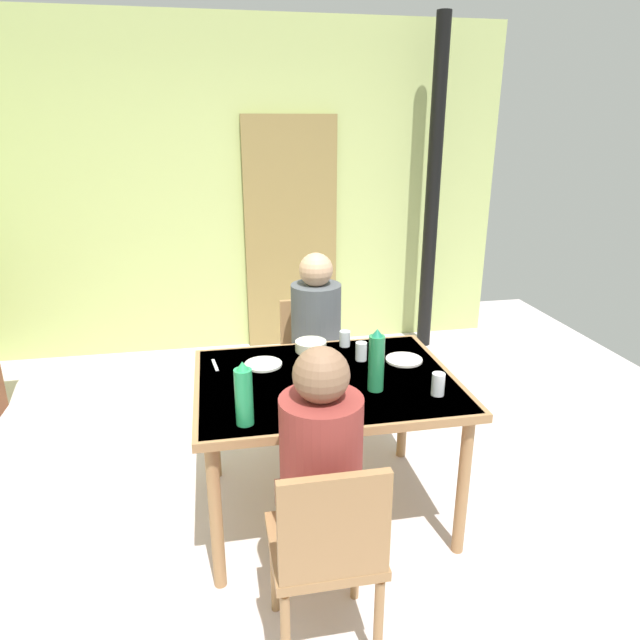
% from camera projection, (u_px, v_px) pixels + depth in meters
% --- Properties ---
extents(ground_plane, '(6.61, 6.61, 0.00)m').
position_uv_depth(ground_plane, '(259.00, 523.00, 2.88)').
color(ground_plane, silver).
extents(wall_back, '(4.80, 0.10, 2.75)m').
position_uv_depth(wall_back, '(227.00, 192.00, 4.79)').
color(wall_back, '#B3C474').
rests_on(wall_back, ground_plane).
extents(door_wooden, '(0.80, 0.05, 2.00)m').
position_uv_depth(door_wooden, '(291.00, 236.00, 4.93)').
color(door_wooden, olive).
rests_on(door_wooden, ground_plane).
extents(stove_pipe_column, '(0.12, 0.12, 2.75)m').
position_uv_depth(stove_pipe_column, '(433.00, 193.00, 4.77)').
color(stove_pipe_column, black).
rests_on(stove_pipe_column, ground_plane).
extents(dining_table, '(1.26, 0.97, 0.76)m').
position_uv_depth(dining_table, '(326.00, 393.00, 2.76)').
color(dining_table, '#9D7348').
rests_on(dining_table, ground_plane).
extents(chair_near_diner, '(0.40, 0.40, 0.87)m').
position_uv_depth(chair_near_diner, '(328.00, 548.00, 2.02)').
color(chair_near_diner, '#9D7348').
rests_on(chair_near_diner, ground_plane).
extents(chair_far_diner, '(0.40, 0.40, 0.87)m').
position_uv_depth(chair_far_diner, '(313.00, 360.00, 3.62)').
color(chair_far_diner, '#9D7348').
rests_on(chair_far_diner, ground_plane).
extents(person_near_diner, '(0.30, 0.37, 0.77)m').
position_uv_depth(person_near_diner, '(320.00, 458.00, 2.05)').
color(person_near_diner, brown).
rests_on(person_near_diner, ground_plane).
extents(person_far_diner, '(0.30, 0.37, 0.77)m').
position_uv_depth(person_far_diner, '(316.00, 325.00, 3.40)').
color(person_far_diner, '#474D60').
rests_on(person_far_diner, ground_plane).
extents(water_bottle_green_near, '(0.07, 0.07, 0.28)m').
position_uv_depth(water_bottle_green_near, '(244.00, 395.00, 2.29)').
color(water_bottle_green_near, '#269E5D').
rests_on(water_bottle_green_near, dining_table).
extents(water_bottle_green_far, '(0.07, 0.07, 0.30)m').
position_uv_depth(water_bottle_green_far, '(376.00, 361.00, 2.58)').
color(water_bottle_green_far, '#23814A').
rests_on(water_bottle_green_far, dining_table).
extents(serving_bowl_center, '(0.17, 0.17, 0.05)m').
position_uv_depth(serving_bowl_center, '(311.00, 346.00, 3.06)').
color(serving_bowl_center, beige).
rests_on(serving_bowl_center, dining_table).
extents(dinner_plate_near_left, '(0.19, 0.19, 0.01)m').
position_uv_depth(dinner_plate_near_left, '(404.00, 360.00, 2.94)').
color(dinner_plate_near_left, white).
rests_on(dinner_plate_near_left, dining_table).
extents(dinner_plate_near_right, '(0.19, 0.19, 0.01)m').
position_uv_depth(dinner_plate_near_right, '(263.00, 364.00, 2.89)').
color(dinner_plate_near_right, white).
rests_on(dinner_plate_near_right, dining_table).
extents(drinking_glass_by_near_diner, '(0.06, 0.06, 0.10)m').
position_uv_depth(drinking_glass_by_near_diner, '(361.00, 351.00, 2.94)').
color(drinking_glass_by_near_diner, silver).
rests_on(drinking_glass_by_near_diner, dining_table).
extents(drinking_glass_by_far_diner, '(0.06, 0.06, 0.11)m').
position_uv_depth(drinking_glass_by_far_diner, '(438.00, 384.00, 2.56)').
color(drinking_glass_by_far_diner, silver).
rests_on(drinking_glass_by_far_diner, dining_table).
extents(drinking_glass_spare_center, '(0.06, 0.06, 0.09)m').
position_uv_depth(drinking_glass_spare_center, '(345.00, 339.00, 3.12)').
color(drinking_glass_spare_center, silver).
rests_on(drinking_glass_spare_center, dining_table).
extents(cutlery_knife_near, '(0.15, 0.05, 0.00)m').
position_uv_depth(cutlery_knife_near, '(314.00, 397.00, 2.55)').
color(cutlery_knife_near, silver).
rests_on(cutlery_knife_near, dining_table).
extents(cutlery_fork_near, '(0.04, 0.15, 0.00)m').
position_uv_depth(cutlery_fork_near, '(215.00, 365.00, 2.89)').
color(cutlery_fork_near, silver).
rests_on(cutlery_fork_near, dining_table).
extents(cutlery_knife_far, '(0.13, 0.10, 0.00)m').
position_uv_depth(cutlery_knife_far, '(311.00, 418.00, 2.37)').
color(cutlery_knife_far, silver).
rests_on(cutlery_knife_far, dining_table).
extents(cutlery_fork_far, '(0.06, 0.15, 0.00)m').
position_uv_depth(cutlery_fork_far, '(245.00, 400.00, 2.52)').
color(cutlery_fork_far, silver).
rests_on(cutlery_fork_far, dining_table).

